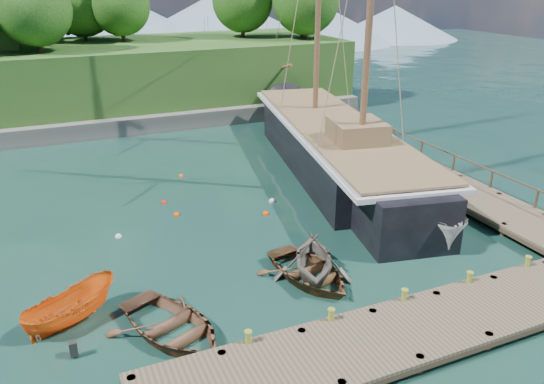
{
  "coord_description": "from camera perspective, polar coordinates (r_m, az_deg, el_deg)",
  "views": [
    {
      "loc": [
        -8.79,
        -18.02,
        11.46
      ],
      "look_at": [
        0.36,
        3.05,
        2.0
      ],
      "focal_mm": 35.0,
      "sensor_mm": 36.0,
      "label": 1
    }
  ],
  "objects": [
    {
      "name": "rowboat_0",
      "position": [
        19.14,
        -10.64,
        -14.87
      ],
      "size": [
        4.87,
        5.57,
        0.96
      ],
      "primitive_type": "imported",
      "rotation": [
        0.0,
        0.0,
        0.4
      ],
      "color": "brown",
      "rests_on": "ground"
    },
    {
      "name": "motorboat_orange",
      "position": [
        20.67,
        -20.59,
        -12.94
      ],
      "size": [
        3.84,
        2.94,
        1.4
      ],
      "primitive_type": "imported",
      "rotation": [
        0.0,
        0.0,
        2.07
      ],
      "color": "orange",
      "rests_on": "ground"
    },
    {
      "name": "mooring_buoy_1",
      "position": [
        27.64,
        -10.22,
        -2.5
      ],
      "size": [
        0.34,
        0.34,
        0.34
      ],
      "primitive_type": "sphere",
      "color": "#F14700",
      "rests_on": "ground"
    },
    {
      "name": "cabin_boat_white",
      "position": [
        26.28,
        17.02,
        -4.54
      ],
      "size": [
        3.6,
        5.43,
        1.96
      ],
      "primitive_type": "imported",
      "rotation": [
        0.0,
        0.0,
        -0.36
      ],
      "color": "silver",
      "rests_on": "ground"
    },
    {
      "name": "bollard_4",
      "position": [
        24.09,
        25.49,
        -8.44
      ],
      "size": [
        0.26,
        0.26,
        0.45
      ],
      "primitive_type": "cylinder",
      "color": "olive",
      "rests_on": "ground"
    },
    {
      "name": "bollard_2",
      "position": [
        20.37,
        13.83,
        -12.61
      ],
      "size": [
        0.26,
        0.26,
        0.45
      ],
      "primitive_type": "cylinder",
      "color": "olive",
      "rests_on": "ground"
    },
    {
      "name": "ground",
      "position": [
        23.1,
        2.21,
        -7.39
      ],
      "size": [
        160.0,
        160.0,
        0.0
      ],
      "primitive_type": "plane",
      "color": "#163730",
      "rests_on": "ground"
    },
    {
      "name": "bollard_1",
      "position": [
        18.95,
        6.27,
        -15.0
      ],
      "size": [
        0.26,
        0.26,
        0.45
      ],
      "primitive_type": "cylinder",
      "color": "olive",
      "rests_on": "ground"
    },
    {
      "name": "dock_east",
      "position": [
        34.05,
        14.72,
        2.73
      ],
      "size": [
        3.2,
        24.0,
        1.1
      ],
      "color": "#4C3F2C",
      "rests_on": "ground"
    },
    {
      "name": "mooring_buoy_4",
      "position": [
        29.24,
        -11.55,
        -1.17
      ],
      "size": [
        0.28,
        0.28,
        0.28
      ],
      "primitive_type": "sphere",
      "color": "#F51C00",
      "rests_on": "ground"
    },
    {
      "name": "mooring_buoy_5",
      "position": [
        32.87,
        -9.75,
        1.64
      ],
      "size": [
        0.31,
        0.31,
        0.31
      ],
      "primitive_type": "sphere",
      "color": "#E75311",
      "rests_on": "ground"
    },
    {
      "name": "bollard_3",
      "position": [
        22.11,
        20.19,
        -10.41
      ],
      "size": [
        0.26,
        0.26,
        0.45
      ],
      "primitive_type": "cylinder",
      "color": "olive",
      "rests_on": "ground"
    },
    {
      "name": "bollard_0",
      "position": [
        17.93,
        -2.52,
        -17.39
      ],
      "size": [
        0.26,
        0.26,
        0.45
      ],
      "primitive_type": "cylinder",
      "color": "olive",
      "rests_on": "ground"
    },
    {
      "name": "dock_near",
      "position": [
        19.26,
        16.48,
        -13.62
      ],
      "size": [
        20.0,
        3.2,
        1.1
      ],
      "color": "#4C3F2C",
      "rests_on": "ground"
    },
    {
      "name": "mooring_buoy_3",
      "position": [
        28.82,
        0.01,
        -1.06
      ],
      "size": [
        0.36,
        0.36,
        0.36
      ],
      "primitive_type": "sphere",
      "color": "silver",
      "rests_on": "ground"
    },
    {
      "name": "mooring_buoy_2",
      "position": [
        27.31,
        -0.69,
        -2.43
      ],
      "size": [
        0.33,
        0.33,
        0.33
      ],
      "primitive_type": "sphere",
      "color": "#F44400",
      "rests_on": "ground"
    },
    {
      "name": "distant_ridge",
      "position": [
        89.27,
        -15.67,
        17.04
      ],
      "size": [
        117.0,
        40.0,
        10.0
      ],
      "color": "#728CA5",
      "rests_on": "ground"
    },
    {
      "name": "rowboat_2",
      "position": [
        21.83,
        3.96,
        -9.36
      ],
      "size": [
        3.92,
        4.92,
        0.91
      ],
      "primitive_type": "imported",
      "rotation": [
        0.0,
        0.0,
        0.19
      ],
      "color": "brown",
      "rests_on": "ground"
    },
    {
      "name": "mooring_buoy_0",
      "position": [
        26.04,
        -16.19,
        -4.69
      ],
      "size": [
        0.31,
        0.31,
        0.31
      ],
      "primitive_type": "sphere",
      "color": "white",
      "rests_on": "ground"
    },
    {
      "name": "schooner",
      "position": [
        33.55,
        6.71,
        4.5
      ],
      "size": [
        9.77,
        29.73,
        22.38
      ],
      "rotation": [
        0.0,
        0.0,
        -0.2
      ],
      "color": "black",
      "rests_on": "ground"
    },
    {
      "name": "rowboat_1",
      "position": [
        22.05,
        4.39,
        -9.02
      ],
      "size": [
        4.46,
        4.72,
        1.96
      ],
      "primitive_type": "imported",
      "rotation": [
        0.0,
        0.0,
        -0.42
      ],
      "color": "#6D665B",
      "rests_on": "ground"
    }
  ]
}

